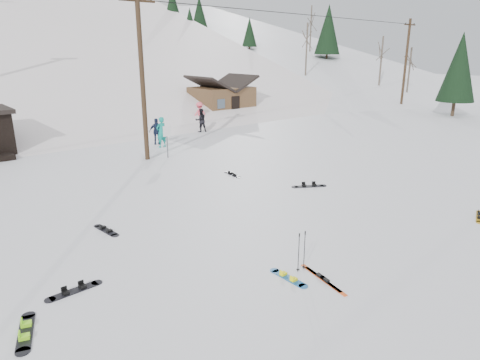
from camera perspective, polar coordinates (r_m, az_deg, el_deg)
ground at (r=13.26m, az=9.41°, el=-10.18°), size 200.00×200.00×0.00m
ridge_right at (r=76.29m, az=-0.48°, el=4.18°), size 45.66×93.98×54.59m
treeline_right at (r=67.27m, az=2.56°, el=11.92°), size 20.00×60.00×10.00m
utility_pole at (r=24.28m, az=-12.93°, el=13.50°), size 2.00×0.26×9.00m
utility_pole_right at (r=49.60m, az=21.23°, el=14.42°), size 2.00×0.26×9.00m
trail_sign at (r=24.86m, az=-9.70°, el=5.82°), size 0.50×0.09×1.85m
cabin at (r=39.95m, az=-2.46°, el=10.54°), size 5.39×4.40×3.77m
hero_snowboard at (r=12.08m, az=6.46°, el=-12.81°), size 0.25×1.34×0.09m
hero_skis at (r=12.16m, az=10.99°, el=-12.81°), size 0.48×1.84×0.10m
ski_poles at (r=12.27m, az=8.21°, el=-9.34°), size 0.32×0.09×1.17m
board_scatter_a at (r=12.22m, az=-21.24°, el=-13.57°), size 1.51×0.33×0.11m
board_scatter_b at (r=15.58m, az=-17.41°, el=-6.39°), size 0.40×1.43×0.10m
board_scatter_c at (r=11.10m, az=-26.68°, el=-17.64°), size 0.74×1.58×0.12m
board_scatter_d at (r=19.77m, az=9.20°, el=-0.79°), size 1.46×1.00×0.12m
board_scatter_e at (r=18.36m, az=29.39°, el=-4.28°), size 1.41×0.72×0.10m
board_scatter_f at (r=21.33m, az=-1.01°, el=0.74°), size 0.37×1.33×0.09m
skier_teal at (r=27.74m, az=-10.44°, el=6.30°), size 0.75×0.54×1.93m
skier_dark at (r=32.62m, az=-5.25°, el=7.94°), size 1.01×0.89×1.76m
skier_pink at (r=35.76m, az=-5.41°, el=8.82°), size 1.23×0.73×1.87m
skier_navy at (r=28.64m, az=-11.02°, el=6.38°), size 1.09×0.81×1.72m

